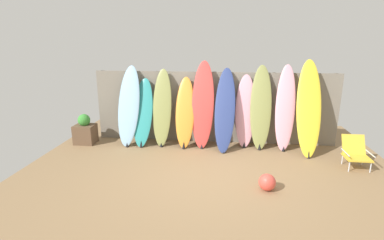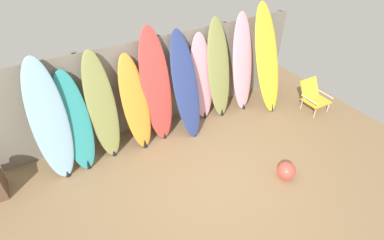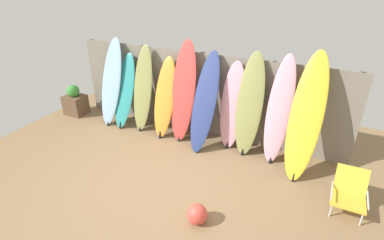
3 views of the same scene
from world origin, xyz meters
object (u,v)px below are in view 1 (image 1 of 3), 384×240
object	(u,v)px
surfboard_orange_3	(185,113)
surfboard_pink_6	(245,112)
planter_box	(85,131)
surfboard_skyblue_0	(129,106)
surfboard_teal_1	(143,113)
surfboard_pink_8	(285,108)
surfboard_olive_7	(261,108)
surfboard_red_4	(203,105)
surfboard_yellow_9	(309,108)
beach_chair	(355,152)
surfboard_navy_5	(225,110)
beach_ball	(267,182)
surfboard_olive_2	(162,108)

from	to	relation	value
surfboard_orange_3	surfboard_pink_6	world-z (taller)	surfboard_pink_6
surfboard_pink_6	planter_box	bearing A→B (deg)	-176.21
surfboard_skyblue_0	surfboard_orange_3	world-z (taller)	surfboard_skyblue_0
surfboard_pink_6	planter_box	xyz separation A→B (m)	(-4.01, -0.27, -0.55)
surfboard_teal_1	surfboard_orange_3	world-z (taller)	surfboard_orange_3
surfboard_skyblue_0	surfboard_pink_8	bearing A→B (deg)	0.82
surfboard_olive_7	surfboard_red_4	bearing A→B (deg)	-177.67
surfboard_pink_6	surfboard_red_4	bearing A→B (deg)	-173.67
surfboard_orange_3	surfboard_pink_6	bearing A→B (deg)	5.51
surfboard_pink_6	surfboard_yellow_9	world-z (taller)	surfboard_yellow_9
beach_chair	surfboard_pink_6	bearing A→B (deg)	167.31
surfboard_navy_5	beach_ball	bearing A→B (deg)	-68.88
planter_box	beach_ball	bearing A→B (deg)	-24.81
surfboard_orange_3	surfboard_red_4	distance (m)	0.48
surfboard_red_4	beach_ball	distance (m)	2.66
surfboard_yellow_9	beach_ball	distance (m)	2.43
surfboard_skyblue_0	surfboard_pink_6	world-z (taller)	surfboard_skyblue_0
surfboard_skyblue_0	surfboard_olive_7	distance (m)	3.23
surfboard_navy_5	surfboard_olive_7	xyz separation A→B (m)	(0.85, 0.18, 0.04)
surfboard_pink_8	planter_box	bearing A→B (deg)	-177.99
beach_chair	beach_ball	world-z (taller)	beach_chair
surfboard_pink_6	beach_ball	size ratio (longest dim) A/B	5.87
surfboard_olive_2	planter_box	distance (m)	2.08
surfboard_skyblue_0	surfboard_pink_8	xyz separation A→B (m)	(3.78, 0.05, 0.03)
surfboard_navy_5	surfboard_olive_2	bearing A→B (deg)	175.50
surfboard_teal_1	surfboard_olive_7	world-z (taller)	surfboard_olive_7
surfboard_navy_5	beach_chair	size ratio (longest dim) A/B	3.05
surfboard_red_4	beach_chair	size ratio (longest dim) A/B	3.31
surfboard_olive_7	planter_box	bearing A→B (deg)	-177.27
surfboard_pink_8	surfboard_olive_2	bearing A→B (deg)	-179.63
surfboard_red_4	surfboard_pink_8	bearing A→B (deg)	0.61
beach_chair	planter_box	size ratio (longest dim) A/B	0.83
surfboard_skyblue_0	surfboard_olive_2	world-z (taller)	surfboard_skyblue_0
surfboard_red_4	beach_chair	bearing A→B (deg)	-15.11
surfboard_teal_1	surfboard_olive_2	xyz separation A→B (m)	(0.48, 0.04, 0.13)
surfboard_olive_2	surfboard_olive_7	xyz separation A→B (m)	(2.39, 0.05, 0.05)
surfboard_orange_3	surfboard_pink_6	xyz separation A→B (m)	(1.46, 0.14, 0.03)
surfboard_red_4	beach_ball	xyz separation A→B (m)	(1.32, -2.14, -0.88)
beach_chair	beach_ball	bearing A→B (deg)	-135.70
surfboard_red_4	surfboard_olive_7	distance (m)	1.39
surfboard_orange_3	beach_chair	size ratio (longest dim) A/B	2.69
surfboard_teal_1	planter_box	distance (m)	1.58
surfboard_red_4	surfboard_yellow_9	size ratio (longest dim) A/B	0.97
surfboard_skyblue_0	surfboard_olive_2	xyz separation A→B (m)	(0.83, 0.04, -0.04)
surfboard_orange_3	surfboard_pink_8	distance (m)	2.38
surfboard_red_4	surfboard_pink_6	world-z (taller)	surfboard_red_4
surfboard_pink_6	surfboard_olive_7	world-z (taller)	surfboard_olive_7
surfboard_teal_1	surfboard_navy_5	world-z (taller)	surfboard_navy_5
surfboard_navy_5	beach_ball	world-z (taller)	surfboard_navy_5
surfboard_olive_2	surfboard_red_4	world-z (taller)	surfboard_red_4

